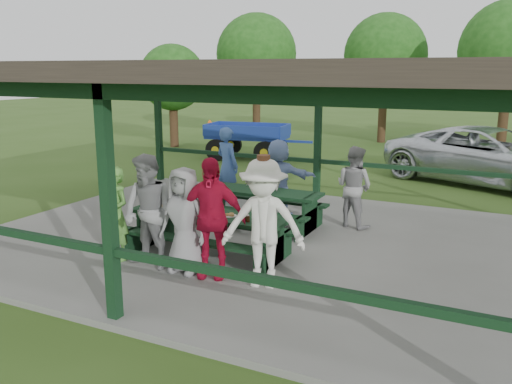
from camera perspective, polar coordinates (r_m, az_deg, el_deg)
The scene contains 20 objects.
ground at distance 10.43m, azimuth -0.83°, elevation -5.30°, with size 90.00×90.00×0.00m, color #325119.
concrete_slab at distance 10.42m, azimuth -0.83°, elevation -5.04°, with size 10.00×8.00×0.10m, color slate.
pavilion_structure at distance 9.91m, azimuth -0.89°, elevation 12.38°, with size 10.60×8.60×3.24m.
picnic_table_near at distance 9.33m, azimuth -5.03°, elevation -3.82°, with size 2.82×1.39×0.75m.
picnic_table_far at distance 11.05m, azimuth 0.06°, elevation -1.14°, with size 2.67×1.39×0.75m.
table_setting at distance 9.18m, azimuth -3.82°, elevation -2.13°, with size 2.32×0.45×0.10m.
contestant_green at distance 9.31m, azimuth -14.54°, elevation -2.25°, with size 0.58×0.38×1.58m, color #55963A.
contestant_grey_left at distance 8.76m, azimuth -11.22°, elevation -2.11°, with size 0.90×0.70×1.85m, color gray.
contestant_grey_mid at distance 8.52m, azimuth -7.55°, elevation -2.97°, with size 0.82×0.54×1.69m, color gray.
contestant_red at distance 8.27m, azimuth -4.81°, elevation -2.73°, with size 1.10×0.46×1.87m, color #B81031.
contestant_white_fedora at distance 7.87m, azimuth 0.78°, elevation -3.34°, with size 1.37×0.99×1.96m.
spectator_lblue at distance 11.71m, azimuth 2.37°, elevation 1.50°, with size 1.57×0.50×1.69m, color #8BA5D7.
spectator_blue at distance 12.81m, azimuth -3.03°, elevation 2.79°, with size 0.67×0.44×1.82m, color #4063A8.
spectator_grey at distance 11.10m, azimuth 10.28°, elevation 0.56°, with size 0.80×0.62×1.65m, color gray.
pickup_truck at distance 16.82m, azimuth 23.48°, elevation 3.47°, with size 2.69×5.84×1.62m, color silver.
farm_trailer at distance 19.92m, azimuth -0.91°, elevation 5.47°, with size 3.97×2.04×1.38m.
tree_far_left at distance 25.52m, azimuth 0.05°, elevation 14.28°, with size 3.66×3.66×5.72m.
tree_left at distance 25.00m, azimuth 13.46°, elevation 13.81°, with size 3.60×3.60×5.62m.
tree_mid at distance 22.28m, azimuth 25.18°, elevation 13.29°, with size 3.66×3.66×5.72m.
tree_edge_left at distance 23.18m, azimuth -8.80°, elevation 11.79°, with size 2.72×2.72×4.25m.
Camera 1 is at (4.51, -8.83, 3.26)m, focal length 38.00 mm.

